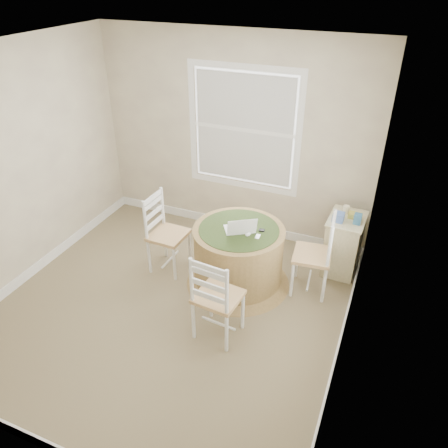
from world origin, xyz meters
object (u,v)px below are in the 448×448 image
at_px(laptop, 240,229).
at_px(corner_chest, 343,244).
at_px(chair_left, 168,235).
at_px(chair_right, 312,255).
at_px(round_table, 238,254).
at_px(chair_near, 218,296).

distance_m(laptop, corner_chest, 1.33).
height_order(chair_left, chair_right, same).
bearing_deg(corner_chest, chair_right, -114.56).
xyz_separation_m(round_table, chair_near, (0.11, -0.83, 0.08)).
bearing_deg(chair_right, chair_near, -39.66).
relative_size(round_table, chair_left, 1.26).
height_order(chair_near, chair_right, same).
distance_m(chair_left, chair_near, 1.24).
bearing_deg(laptop, corner_chest, -176.40).
height_order(chair_left, chair_near, same).
bearing_deg(round_table, chair_near, -88.00).
distance_m(chair_left, corner_chest, 2.06).
distance_m(chair_near, laptop, 0.85).
height_order(round_table, laptop, laptop).
bearing_deg(chair_near, round_table, -76.86).
bearing_deg(chair_near, corner_chest, -115.65).
bearing_deg(corner_chest, laptop, -141.81).
xyz_separation_m(chair_near, chair_right, (0.68, 1.03, 0.00)).
relative_size(chair_left, chair_near, 1.00).
bearing_deg(chair_left, laptop, -86.18).
bearing_deg(round_table, corner_chest, 28.82).
bearing_deg(chair_near, laptop, -78.26).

